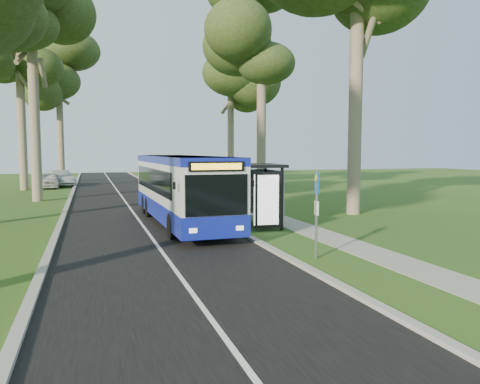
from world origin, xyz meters
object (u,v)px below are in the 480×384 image
Objects in this scene: bus_shelter at (266,183)px; car_white at (49,180)px; litter_bin at (244,208)px; car_silver at (60,178)px; bus at (181,189)px; bus_stop_sign at (317,204)px.

bus_shelter is 0.81× the size of car_white.
litter_bin is (0.10, 3.24, -1.48)m from bus_shelter.
litter_bin is at bearing -66.70° from car_white.
car_silver is at bearing 111.89° from litter_bin.
litter_bin is at bearing -88.18° from car_silver.
litter_bin is 25.30m from car_white.
car_silver is (-6.58, 26.13, -0.84)m from bus.
car_white is (-10.68, 26.13, -1.24)m from bus_shelter.
bus_shelter reaches higher than bus_stop_sign.
car_silver is (-9.24, 34.20, -0.92)m from bus_stop_sign.
bus_shelter is at bearing -32.36° from bus.
bus_shelter is at bearing 95.83° from bus_stop_sign.
bus_stop_sign is 0.81× the size of bus_shelter.
bus_shelter is 3.66× the size of litter_bin.
bus_stop_sign is at bearing -94.94° from car_silver.
bus_stop_sign is at bearing -72.83° from bus.
car_silver is at bearing 115.50° from bus_shelter.
bus_shelter is (0.66, 6.05, 0.26)m from bus_stop_sign.
car_silver is at bearing 103.02° from bus.
litter_bin is (3.43, 1.22, -1.13)m from bus.
car_silver is (-9.91, 28.15, -1.18)m from bus_shelter.
bus_shelter reaches higher than litter_bin.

